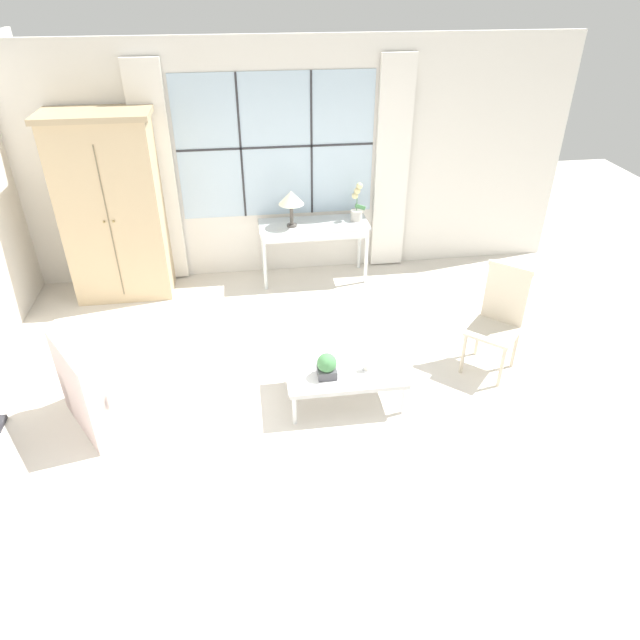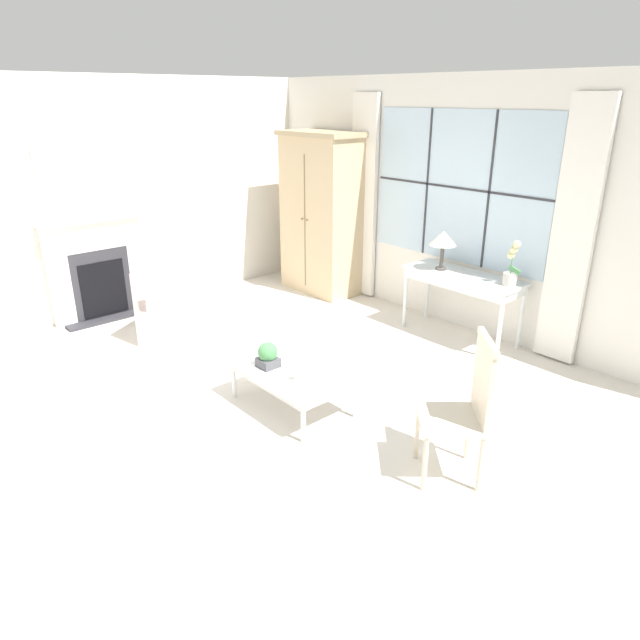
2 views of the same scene
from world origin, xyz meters
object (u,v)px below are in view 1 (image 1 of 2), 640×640
object	(u,v)px
console_table	(314,230)
potted_plant_small	(327,366)
potted_orchid	(357,206)
armchair_upholstered	(120,387)
coffee_table	(344,369)
armoire	(113,209)
table_lamp	(291,199)
side_chair_wooden	(499,314)
pillar_candle	(368,365)

from	to	relation	value
console_table	potted_plant_small	size ratio (longest dim) A/B	5.87
potted_orchid	console_table	bearing A→B (deg)	-176.53
armchair_upholstered	coffee_table	xyz separation A→B (m)	(1.99, -0.09, 0.05)
armoire	potted_orchid	world-z (taller)	armoire
console_table	armchair_upholstered	size ratio (longest dim) A/B	1.16
console_table	potted_plant_small	world-z (taller)	console_table
armoire	console_table	distance (m)	2.34
armoire	coffee_table	bearing A→B (deg)	-46.10
table_lamp	coffee_table	size ratio (longest dim) A/B	0.41
console_table	coffee_table	bearing A→B (deg)	-90.83
armoire	table_lamp	size ratio (longest dim) A/B	4.87
armchair_upholstered	coffee_table	distance (m)	1.99
potted_plant_small	armchair_upholstered	bearing A→B (deg)	173.35
table_lamp	side_chair_wooden	bearing A→B (deg)	-48.70
potted_orchid	armchair_upholstered	xyz separation A→B (m)	(-2.56, -2.34, -0.64)
console_table	pillar_candle	bearing A→B (deg)	-86.37
console_table	side_chair_wooden	size ratio (longest dim) A/B	1.24
potted_orchid	coffee_table	world-z (taller)	potted_orchid
armoire	potted_orchid	bearing A→B (deg)	1.36
armoire	coffee_table	size ratio (longest dim) A/B	1.99
potted_orchid	table_lamp	bearing A→B (deg)	-173.99
console_table	armchair_upholstered	distance (m)	3.09
armoire	pillar_candle	size ratio (longest dim) A/B	16.31
armoire	coffee_table	world-z (taller)	armoire
console_table	potted_orchid	xyz separation A→B (m)	(0.54, 0.03, 0.26)
potted_orchid	coffee_table	bearing A→B (deg)	-103.24
armoire	potted_orchid	size ratio (longest dim) A/B	4.56
armoire	coffee_table	distance (m)	3.36
potted_plant_small	coffee_table	bearing A→B (deg)	34.22
console_table	potted_plant_small	distance (m)	2.53
armchair_upholstered	console_table	bearing A→B (deg)	48.71
table_lamp	potted_plant_small	world-z (taller)	table_lamp
console_table	armchair_upholstered	xyz separation A→B (m)	(-2.03, -2.31, -0.38)
table_lamp	coffee_table	world-z (taller)	table_lamp
potted_orchid	potted_plant_small	size ratio (longest dim) A/B	2.06
potted_orchid	armchair_upholstered	world-z (taller)	potted_orchid
console_table	armoire	bearing A→B (deg)	-179.13
coffee_table	potted_plant_small	distance (m)	0.27
coffee_table	side_chair_wooden	bearing A→B (deg)	11.02
table_lamp	potted_plant_small	distance (m)	2.54
side_chair_wooden	pillar_candle	world-z (taller)	side_chair_wooden
table_lamp	pillar_candle	bearing A→B (deg)	-80.00
potted_orchid	armchair_upholstered	size ratio (longest dim) A/B	0.41
potted_plant_small	potted_orchid	bearing A→B (deg)	73.56
coffee_table	table_lamp	bearing A→B (deg)	95.76
armoire	table_lamp	world-z (taller)	armoire
table_lamp	coffee_table	bearing A→B (deg)	-84.24
potted_orchid	coffee_table	distance (m)	2.56
table_lamp	potted_plant_small	xyz separation A→B (m)	(0.06, -2.46, -0.62)
coffee_table	potted_plant_small	size ratio (longest dim) A/B	4.74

